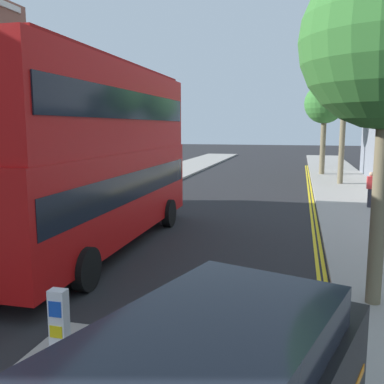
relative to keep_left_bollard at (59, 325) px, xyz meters
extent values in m
cube|color=#9E9991|center=(6.50, 11.80, -0.54)|extent=(4.00, 80.00, 0.14)
cube|color=#9E9991|center=(-6.50, 11.80, -0.54)|extent=(4.00, 80.00, 0.14)
cube|color=yellow|center=(4.40, 9.80, -0.60)|extent=(0.10, 56.00, 0.01)
cube|color=yellow|center=(4.24, 9.80, -0.60)|extent=(0.10, 56.00, 0.01)
cube|color=#9E9991|center=(0.00, 0.00, -0.56)|extent=(1.10, 2.20, 0.10)
cube|color=silver|center=(0.00, 0.00, -0.43)|extent=(0.36, 0.28, 0.16)
cube|color=white|center=(0.00, 0.00, 0.13)|extent=(0.28, 0.20, 0.95)
cube|color=blue|center=(0.00, -0.10, 0.32)|extent=(0.22, 0.01, 0.26)
cube|color=yellow|center=(0.00, -0.10, -0.06)|extent=(0.22, 0.01, 0.20)
cube|color=#B20F0F|center=(-2.32, 6.20, 1.13)|extent=(2.60, 10.82, 2.60)
cube|color=#B20F0F|center=(-2.32, 6.20, 3.68)|extent=(2.55, 10.61, 2.50)
cube|color=black|center=(-2.32, 6.20, 1.43)|extent=(2.63, 10.39, 0.84)
cube|color=black|center=(-2.32, 6.20, 3.78)|extent=(2.61, 10.17, 0.80)
cube|color=yellow|center=(-2.37, 11.58, 2.68)|extent=(2.00, 0.08, 0.44)
cube|color=maroon|center=(-2.32, 6.20, 4.98)|extent=(2.34, 9.74, 0.10)
cylinder|color=black|center=(-3.60, 9.54, -0.09)|extent=(0.31, 1.04, 1.04)
cylinder|color=black|center=(-1.10, 9.56, -0.09)|extent=(0.31, 1.04, 1.04)
cylinder|color=black|center=(-1.04, 2.86, -0.09)|extent=(0.31, 1.04, 1.04)
cube|color=black|center=(2.97, -2.43, 1.13)|extent=(2.55, 3.43, 0.76)
cylinder|color=#2D2D38|center=(6.83, 14.88, -0.04)|extent=(0.22, 0.22, 0.85)
cube|color=red|center=(6.83, 14.88, 0.66)|extent=(0.34, 0.22, 0.56)
sphere|color=tan|center=(6.83, 14.88, 1.05)|extent=(0.20, 0.20, 0.20)
cylinder|color=#6B6047|center=(5.35, 28.93, 1.77)|extent=(0.40, 0.40, 4.48)
cylinder|color=#6B6047|center=(5.74, 29.05, 4.30)|extent=(0.36, 0.86, 0.65)
cylinder|color=#6B6047|center=(5.00, 29.28, 4.36)|extent=(0.82, 0.83, 0.78)
cylinder|color=#6B6047|center=(4.96, 28.54, 4.40)|extent=(0.91, 0.91, 0.86)
sphere|color=#33702D|center=(5.35, 28.93, 4.93)|extent=(3.04, 3.04, 3.04)
cylinder|color=#6B6047|center=(5.25, 3.40, 1.66)|extent=(0.31, 0.31, 4.25)
cylinder|color=#6B6047|center=(5.12, 3.90, 4.15)|extent=(1.09, 0.38, 0.82)
cylinder|color=#6B6047|center=(4.91, 2.99, 4.16)|extent=(0.94, 0.80, 0.83)
cylinder|color=#6B6047|center=(6.24, 23.28, 2.00)|extent=(0.35, 0.35, 4.93)
cylinder|color=#6B6047|center=(6.93, 23.09, 4.96)|extent=(0.51, 1.46, 1.09)
cylinder|color=#6B6047|center=(6.05, 23.75, 4.81)|extent=(1.02, 0.52, 0.79)
cylinder|color=#6B6047|center=(5.90, 22.71, 4.93)|extent=(1.24, 0.82, 1.02)
sphere|color=#33702D|center=(6.24, 23.28, 5.32)|extent=(2.87, 2.87, 2.87)
camera|label=1|loc=(3.66, -5.80, 3.17)|focal=40.22mm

